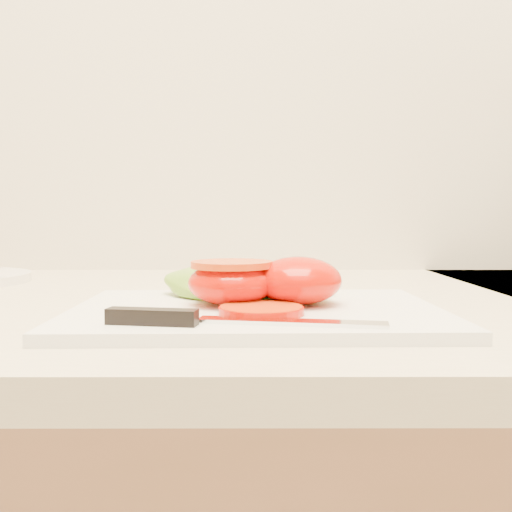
{
  "coord_description": "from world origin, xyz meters",
  "views": [
    {
      "loc": [
        -0.12,
        1.03,
        1.02
      ],
      "look_at": [
        -0.12,
        1.55,
        0.99
      ],
      "focal_mm": 40.0,
      "sensor_mm": 36.0,
      "label": 1
    }
  ],
  "objects": [
    {
      "name": "cutting_board",
      "position": [
        -0.12,
        1.54,
        0.94
      ],
      "size": [
        0.33,
        0.24,
        0.01
      ],
      "primitive_type": "cube",
      "rotation": [
        0.0,
        0.0,
        0.02
      ],
      "color": "white",
      "rests_on": "counter"
    },
    {
      "name": "tomato_half_dome",
      "position": [
        -0.08,
        1.55,
        0.96
      ],
      "size": [
        0.08,
        0.08,
        0.04
      ],
      "primitive_type": "ellipsoid",
      "color": "#DD0500",
      "rests_on": "cutting_board"
    },
    {
      "name": "tomato_half_cut",
      "position": [
        -0.14,
        1.55,
        0.96
      ],
      "size": [
        0.08,
        0.08,
        0.04
      ],
      "color": "#DD0500",
      "rests_on": "cutting_board"
    },
    {
      "name": "tomato_slice_0",
      "position": [
        -0.12,
        1.5,
        0.94
      ],
      "size": [
        0.07,
        0.07,
        0.01
      ],
      "primitive_type": "cylinder",
      "color": "#CC4B0C",
      "rests_on": "cutting_board"
    },
    {
      "name": "lettuce_leaf_0",
      "position": [
        -0.13,
        1.61,
        0.96
      ],
      "size": [
        0.19,
        0.16,
        0.03
      ],
      "primitive_type": "ellipsoid",
      "rotation": [
        0.0,
        0.0,
        -0.33
      ],
      "color": "#81A42B",
      "rests_on": "cutting_board"
    },
    {
      "name": "lettuce_leaf_1",
      "position": [
        -0.09,
        1.61,
        0.95
      ],
      "size": [
        0.14,
        0.12,
        0.03
      ],
      "primitive_type": "ellipsoid",
      "rotation": [
        0.0,
        0.0,
        0.28
      ],
      "color": "#81A42B",
      "rests_on": "cutting_board"
    },
    {
      "name": "knife",
      "position": [
        -0.16,
        1.46,
        0.94
      ],
      "size": [
        0.21,
        0.04,
        0.01
      ],
      "rotation": [
        0.0,
        0.0,
        -0.17
      ],
      "color": "silver",
      "rests_on": "cutting_board"
    }
  ]
}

